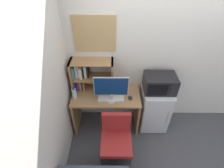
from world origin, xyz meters
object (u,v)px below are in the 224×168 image
object	(u,v)px
keyboard	(111,98)
water_bottle	(74,93)
mini_fridge	(154,108)
desk_chair	(116,143)
microwave	(160,83)
wall_corkboard	(95,34)
computer_mouse	(130,98)
monitor	(111,88)
hutch_bookshelf	(87,74)

from	to	relation	value
keyboard	water_bottle	bearing A→B (deg)	177.90
mini_fridge	desk_chair	distance (m)	0.97
keyboard	microwave	distance (m)	0.81
water_bottle	wall_corkboard	distance (m)	0.97
computer_mouse	wall_corkboard	size ratio (longest dim) A/B	0.16
monitor	water_bottle	distance (m)	0.61
hutch_bookshelf	microwave	world-z (taller)	hutch_bookshelf
keyboard	mini_fridge	distance (m)	0.85
keyboard	wall_corkboard	size ratio (longest dim) A/B	0.67
hutch_bookshelf	wall_corkboard	bearing A→B (deg)	36.14
monitor	computer_mouse	xyz separation A→B (m)	(0.31, 0.03, -0.24)
computer_mouse	mini_fridge	xyz separation A→B (m)	(0.46, 0.11, -0.35)
keyboard	wall_corkboard	distance (m)	1.02
computer_mouse	monitor	bearing A→B (deg)	-174.13
hutch_bookshelf	computer_mouse	size ratio (longest dim) A/B	6.95
desk_chair	wall_corkboard	distance (m)	1.64
water_bottle	microwave	distance (m)	1.37
keyboard	computer_mouse	size ratio (longest dim) A/B	4.23
water_bottle	desk_chair	xyz separation A→B (m)	(0.67, -0.59, -0.46)
mini_fridge	microwave	distance (m)	0.56
keyboard	monitor	bearing A→B (deg)	-84.37
mini_fridge	microwave	xyz separation A→B (m)	(0.00, 0.00, 0.56)
computer_mouse	water_bottle	xyz separation A→B (m)	(-0.90, 0.01, 0.08)
computer_mouse	microwave	distance (m)	0.52
desk_chair	water_bottle	bearing A→B (deg)	138.76
mini_fridge	computer_mouse	bearing A→B (deg)	-166.16
keyboard	desk_chair	world-z (taller)	desk_chair
monitor	mini_fridge	bearing A→B (deg)	10.71
water_bottle	mini_fridge	bearing A→B (deg)	4.18
hutch_bookshelf	water_bottle	bearing A→B (deg)	-127.89
mini_fridge	wall_corkboard	size ratio (longest dim) A/B	1.38
keyboard	wall_corkboard	world-z (taller)	wall_corkboard
hutch_bookshelf	monitor	size ratio (longest dim) A/B	1.29
wall_corkboard	water_bottle	bearing A→B (deg)	-134.07
computer_mouse	mini_fridge	distance (m)	0.59
hutch_bookshelf	water_bottle	xyz separation A→B (m)	(-0.19, -0.24, -0.20)
monitor	computer_mouse	distance (m)	0.39
water_bottle	mini_fridge	world-z (taller)	water_bottle
keyboard	desk_chair	xyz separation A→B (m)	(0.08, -0.56, -0.38)
mini_fridge	keyboard	bearing A→B (deg)	-171.11
water_bottle	wall_corkboard	size ratio (longest dim) A/B	0.32
water_bottle	keyboard	bearing A→B (deg)	-2.10
microwave	wall_corkboard	xyz separation A→B (m)	(-1.01, 0.25, 0.70)
computer_mouse	wall_corkboard	xyz separation A→B (m)	(-0.55, 0.37, 0.91)
hutch_bookshelf	computer_mouse	world-z (taller)	hutch_bookshelf
microwave	desk_chair	xyz separation A→B (m)	(-0.69, -0.69, -0.60)
microwave	keyboard	bearing A→B (deg)	-170.89
desk_chair	wall_corkboard	size ratio (longest dim) A/B	1.41
monitor	hutch_bookshelf	bearing A→B (deg)	144.19
hutch_bookshelf	water_bottle	world-z (taller)	hutch_bookshelf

